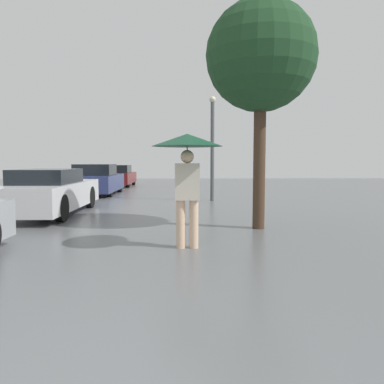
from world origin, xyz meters
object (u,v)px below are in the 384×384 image
(pedestrian, at_px, (187,155))
(parked_car_second, at_px, (50,192))
(parked_car_farthest, at_px, (116,176))
(tree, at_px, (261,58))
(parked_car_third, at_px, (96,180))
(street_lamp, at_px, (212,143))

(pedestrian, height_order, parked_car_second, pedestrian)
(parked_car_farthest, xyz_separation_m, tree, (5.56, -14.14, 3.08))
(parked_car_farthest, bearing_deg, parked_car_third, -89.29)
(parked_car_farthest, xyz_separation_m, street_lamp, (5.01, -8.38, 1.55))
(parked_car_third, relative_size, parked_car_farthest, 1.00)
(parked_car_second, bearing_deg, parked_car_third, 91.26)
(pedestrian, bearing_deg, parked_car_farthest, 103.95)
(parked_car_third, bearing_deg, parked_car_second, -88.74)
(parked_car_second, distance_m, parked_car_third, 6.25)
(pedestrian, bearing_deg, street_lamp, 82.22)
(parked_car_second, relative_size, street_lamp, 1.19)
(parked_car_second, bearing_deg, street_lamp, 35.30)
(parked_car_farthest, height_order, street_lamp, street_lamp)
(street_lamp, bearing_deg, parked_car_third, 149.98)
(parked_car_third, relative_size, street_lamp, 1.04)
(pedestrian, relative_size, parked_car_farthest, 0.48)
(street_lamp, bearing_deg, pedestrian, -97.78)
(parked_car_third, bearing_deg, street_lamp, -30.02)
(street_lamp, bearing_deg, tree, -84.47)
(pedestrian, bearing_deg, parked_car_third, 110.48)
(parked_car_second, bearing_deg, pedestrian, -48.08)
(parked_car_second, relative_size, tree, 0.93)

